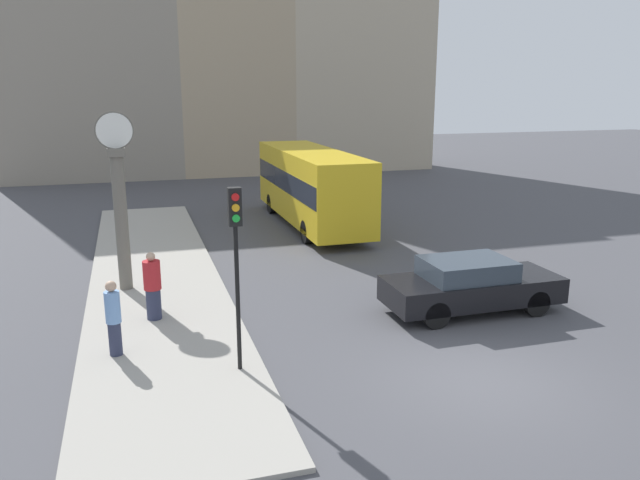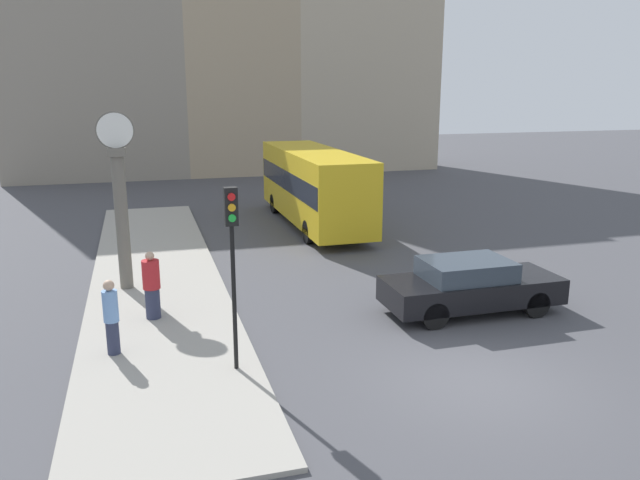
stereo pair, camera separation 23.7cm
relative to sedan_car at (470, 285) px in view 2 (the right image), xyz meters
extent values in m
plane|color=#47474C|center=(-1.83, -3.62, -0.74)|extent=(120.00, 120.00, 0.00)
cube|color=#A39E93|center=(-7.83, 5.59, -0.69)|extent=(3.82, 22.41, 0.10)
cube|color=gray|center=(-10.53, 29.09, 7.69)|extent=(11.08, 5.00, 16.86)
cube|color=tan|center=(-1.31, 29.09, 8.95)|extent=(7.35, 5.00, 19.38)
cube|color=#B7A88E|center=(7.38, 29.09, 8.74)|extent=(10.03, 5.00, 18.96)
cube|color=black|center=(0.04, 0.00, -0.12)|extent=(4.64, 1.82, 0.66)
cube|color=#2D3842|center=(-0.14, 0.00, 0.46)|extent=(2.23, 1.63, 0.50)
cylinder|color=black|center=(1.48, 0.80, -0.40)|extent=(0.69, 0.22, 0.69)
cylinder|color=black|center=(1.48, -0.80, -0.40)|extent=(0.69, 0.22, 0.69)
cylinder|color=black|center=(-1.40, 0.80, -0.40)|extent=(0.69, 0.22, 0.69)
cylinder|color=black|center=(-1.40, -0.80, -0.40)|extent=(0.69, 0.22, 0.69)
cube|color=gold|center=(-1.07, 11.36, 1.03)|extent=(2.38, 9.77, 2.83)
cube|color=#1E232D|center=(-1.07, 11.36, 1.23)|extent=(2.40, 9.58, 0.83)
cylinder|color=black|center=(-0.02, 14.39, -0.29)|extent=(0.28, 0.90, 0.90)
cylinder|color=black|center=(-2.12, 14.39, -0.29)|extent=(0.28, 0.90, 0.90)
cylinder|color=black|center=(-0.02, 8.33, -0.29)|extent=(0.28, 0.90, 0.90)
cylinder|color=black|center=(-2.12, 8.33, -0.29)|extent=(0.28, 0.90, 0.90)
cylinder|color=black|center=(-6.45, -1.84, 0.88)|extent=(0.09, 0.09, 3.05)
cube|color=black|center=(-6.45, -1.84, 2.79)|extent=(0.26, 0.20, 0.76)
cylinder|color=red|center=(-6.45, -1.96, 3.00)|extent=(0.15, 0.04, 0.15)
cylinder|color=orange|center=(-6.45, -1.96, 2.79)|extent=(0.15, 0.04, 0.15)
cylinder|color=green|center=(-6.45, -1.96, 2.58)|extent=(0.15, 0.04, 0.15)
cylinder|color=#666056|center=(-8.69, 4.38, 1.27)|extent=(0.37, 0.37, 3.83)
cube|color=#666056|center=(-8.69, 4.38, 3.30)|extent=(0.48, 0.48, 0.22)
cylinder|color=#666056|center=(-8.69, 4.38, 3.89)|extent=(1.04, 0.04, 1.04)
cylinder|color=white|center=(-8.69, 4.38, 3.89)|extent=(0.96, 0.06, 0.96)
cylinder|color=#2D334C|center=(-8.02, 1.64, -0.25)|extent=(0.37, 0.37, 0.78)
cylinder|color=red|center=(-8.02, 1.64, 0.51)|extent=(0.43, 0.43, 0.73)
sphere|color=tan|center=(-8.02, 1.64, 0.98)|extent=(0.22, 0.22, 0.22)
cylinder|color=#2D334C|center=(-8.92, -0.36, -0.27)|extent=(0.28, 0.28, 0.75)
cylinder|color=#729ED8|center=(-8.92, -0.36, 0.46)|extent=(0.33, 0.33, 0.70)
sphere|color=tan|center=(-8.92, -0.36, 0.93)|extent=(0.24, 0.24, 0.24)
camera|label=1|loc=(-8.35, -13.75, 5.08)|focal=35.00mm
camera|label=2|loc=(-8.12, -13.82, 5.08)|focal=35.00mm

